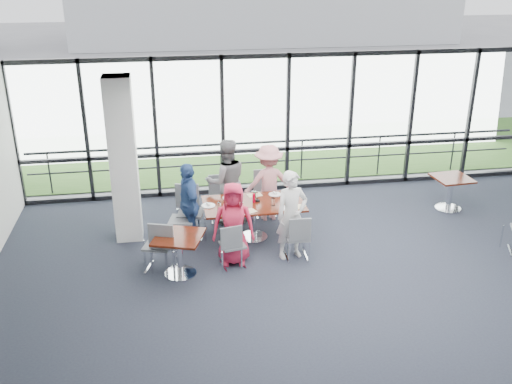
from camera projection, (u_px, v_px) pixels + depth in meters
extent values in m
cube|color=#222532|center=(352.00, 304.00, 9.15)|extent=(12.00, 10.00, 0.02)
cube|color=white|center=(366.00, 109.00, 7.92)|extent=(12.00, 10.00, 0.04)
cube|color=white|center=(288.00, 124.00, 13.09)|extent=(12.00, 0.10, 3.20)
cube|color=white|center=(123.00, 161.00, 10.73)|extent=(0.50, 0.50, 3.20)
cube|color=gray|center=(254.00, 131.00, 18.27)|extent=(80.00, 70.00, 0.02)
cube|color=#325E1E|center=(264.00, 149.00, 16.44)|extent=(80.00, 5.00, 0.01)
cylinder|color=#2D2D33|center=(282.00, 160.00, 14.06)|extent=(12.00, 0.06, 0.06)
cube|color=#381709|center=(253.00, 204.00, 11.02)|extent=(1.95, 1.09, 0.04)
cylinder|color=silver|center=(254.00, 221.00, 11.16)|extent=(0.12, 0.12, 0.71)
cylinder|color=silver|center=(254.00, 237.00, 11.29)|extent=(0.56, 0.56, 0.03)
cube|color=#381709|center=(178.00, 237.00, 9.72)|extent=(1.00, 1.00, 0.04)
cylinder|color=silver|center=(180.00, 256.00, 9.86)|extent=(0.12, 0.12, 0.71)
cube|color=#381709|center=(452.00, 178.00, 12.30)|extent=(0.80, 0.80, 0.04)
cylinder|color=silver|center=(450.00, 194.00, 12.44)|extent=(0.12, 0.12, 0.71)
imported|color=#C52141|center=(233.00, 224.00, 10.11)|extent=(0.81, 0.58, 1.54)
imported|color=silver|center=(292.00, 215.00, 10.28)|extent=(0.70, 0.58, 1.67)
imported|color=slate|center=(226.00, 182.00, 11.64)|extent=(0.92, 0.63, 1.80)
imported|color=pink|center=(269.00, 183.00, 11.83)|extent=(1.09, 0.61, 1.63)
imported|color=#2F508D|center=(189.00, 204.00, 10.79)|extent=(0.71, 1.05, 1.63)
cylinder|color=white|center=(231.00, 211.00, 10.64)|extent=(0.28, 0.28, 0.01)
cylinder|color=white|center=(287.00, 208.00, 10.76)|extent=(0.24, 0.24, 0.01)
cylinder|color=white|center=(229.00, 198.00, 11.23)|extent=(0.28, 0.28, 0.01)
cylinder|color=white|center=(275.00, 194.00, 11.39)|extent=(0.25, 0.25, 0.01)
cylinder|color=white|center=(208.00, 206.00, 10.87)|extent=(0.26, 0.26, 0.01)
cylinder|color=white|center=(241.00, 206.00, 10.70)|extent=(0.07, 0.07, 0.13)
cylinder|color=white|center=(273.00, 202.00, 10.87)|extent=(0.08, 0.08, 0.15)
cylinder|color=white|center=(256.00, 195.00, 11.20)|extent=(0.07, 0.07, 0.15)
cylinder|color=white|center=(219.00, 206.00, 10.70)|extent=(0.07, 0.07, 0.14)
cube|color=white|center=(248.00, 211.00, 10.64)|extent=(0.34, 0.30, 0.00)
cube|color=white|center=(296.00, 206.00, 10.86)|extent=(0.39, 0.37, 0.00)
cube|color=white|center=(255.00, 195.00, 11.37)|extent=(0.31, 0.25, 0.00)
cube|color=black|center=(257.00, 201.00, 11.06)|extent=(0.10, 0.07, 0.04)
cylinder|color=#B20019|center=(254.00, 198.00, 11.00)|extent=(0.06, 0.06, 0.18)
cylinder|color=#266D37|center=(255.00, 196.00, 11.05)|extent=(0.05, 0.05, 0.20)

